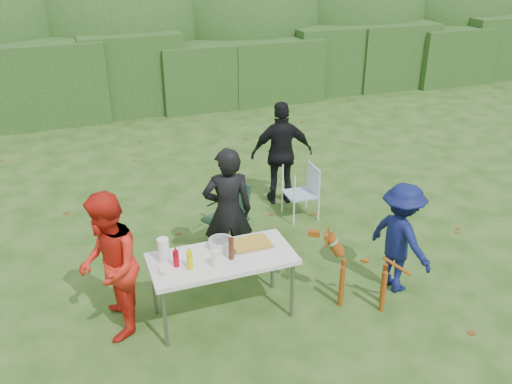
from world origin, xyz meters
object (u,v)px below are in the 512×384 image
object	(u,v)px
person_black_puffy	(282,153)
paper_towel_roll	(163,250)
lawn_chair	(301,192)
folding_table	(222,261)
mustard_bottle	(190,260)
child	(400,238)
person_red_jacket	(109,267)
person_cook	(228,212)
dog	(364,271)
ketchup_bottle	(176,261)
camping_chair	(226,216)
beer_bottle	(231,249)

from	to	relation	value
person_black_puffy	paper_towel_roll	size ratio (longest dim) A/B	6.07
lawn_chair	paper_towel_roll	xyz separation A→B (m)	(-2.30, -1.67, 0.48)
folding_table	mustard_bottle	bearing A→B (deg)	-163.38
person_black_puffy	mustard_bottle	world-z (taller)	person_black_puffy
lawn_chair	child	bearing A→B (deg)	100.41
person_red_jacket	child	distance (m)	3.17
person_cook	dog	distance (m)	1.69
person_black_puffy	lawn_chair	world-z (taller)	person_black_puffy
lawn_chair	mustard_bottle	world-z (taller)	mustard_bottle
dog	lawn_chair	distance (m)	2.15
dog	mustard_bottle	bearing A→B (deg)	25.47
person_cook	ketchup_bottle	xyz separation A→B (m)	(-0.82, -0.90, 0.05)
person_cook	person_red_jacket	distance (m)	1.59
dog	person_black_puffy	bearing A→B (deg)	-60.49
person_black_puffy	dog	xyz separation A→B (m)	(-0.15, -2.69, -0.36)
camping_chair	ketchup_bottle	world-z (taller)	ketchup_bottle
person_red_jacket	paper_towel_roll	xyz separation A→B (m)	(0.54, -0.02, 0.09)
child	camping_chair	distance (m)	2.25
lawn_chair	paper_towel_roll	world-z (taller)	paper_towel_roll
person_red_jacket	beer_bottle	size ratio (longest dim) A/B	6.52
ketchup_bottle	person_cook	bearing A→B (deg)	47.82
beer_bottle	folding_table	bearing A→B (deg)	139.76
person_black_puffy	dog	world-z (taller)	person_black_puffy
folding_table	person_cook	world-z (taller)	person_cook
lawn_chair	paper_towel_roll	size ratio (longest dim) A/B	2.99
camping_chair	beer_bottle	xyz separation A→B (m)	(-0.39, -1.47, 0.43)
child	paper_towel_roll	bearing A→B (deg)	69.85
folding_table	person_red_jacket	world-z (taller)	person_red_jacket
person_red_jacket	dog	xyz separation A→B (m)	(2.62, -0.49, -0.35)
camping_chair	ketchup_bottle	bearing A→B (deg)	30.89
person_black_puffy	mustard_bottle	distance (m)	3.17
person_cook	beer_bottle	size ratio (longest dim) A/B	6.68
person_cook	paper_towel_roll	size ratio (longest dim) A/B	6.16
person_black_puffy	mustard_bottle	size ratio (longest dim) A/B	7.89
camping_chair	mustard_bottle	xyz separation A→B (m)	(-0.83, -1.51, 0.41)
person_black_puffy	lawn_chair	distance (m)	0.68
person_black_puffy	ketchup_bottle	distance (m)	3.24
person_black_puffy	person_red_jacket	bearing A→B (deg)	49.14
child	paper_towel_roll	world-z (taller)	child
person_cook	dog	xyz separation A→B (m)	(1.18, -1.16, -0.37)
person_cook	beer_bottle	xyz separation A→B (m)	(-0.25, -0.88, 0.06)
ketchup_bottle	beer_bottle	world-z (taller)	beer_bottle
child	paper_towel_roll	distance (m)	2.64
dog	mustard_bottle	world-z (taller)	mustard_bottle
folding_table	dog	distance (m)	1.56
beer_bottle	dog	bearing A→B (deg)	-10.95
child	ketchup_bottle	xyz separation A→B (m)	(-2.52, 0.11, 0.19)
person_black_puffy	lawn_chair	size ratio (longest dim) A/B	2.03
ketchup_bottle	person_black_puffy	bearing A→B (deg)	48.59
folding_table	ketchup_bottle	xyz separation A→B (m)	(-0.49, -0.08, 0.16)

